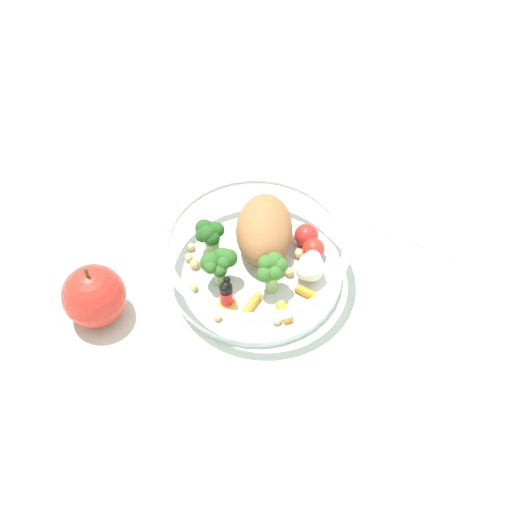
% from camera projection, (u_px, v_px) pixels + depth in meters
% --- Properties ---
extents(ground_plane, '(2.40, 2.40, 0.00)m').
position_uv_depth(ground_plane, '(267.00, 269.00, 0.76)').
color(ground_plane, silver).
extents(food_container, '(0.20, 0.20, 0.07)m').
position_uv_depth(food_container, '(260.00, 251.00, 0.73)').
color(food_container, white).
rests_on(food_container, ground_plane).
extents(loose_apple, '(0.07, 0.07, 0.08)m').
position_uv_depth(loose_apple, '(94.00, 296.00, 0.70)').
color(loose_apple, red).
rests_on(loose_apple, ground_plane).
extents(folded_napkin, '(0.14, 0.16, 0.01)m').
position_uv_depth(folded_napkin, '(407.00, 204.00, 0.82)').
color(folded_napkin, silver).
rests_on(folded_napkin, ground_plane).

